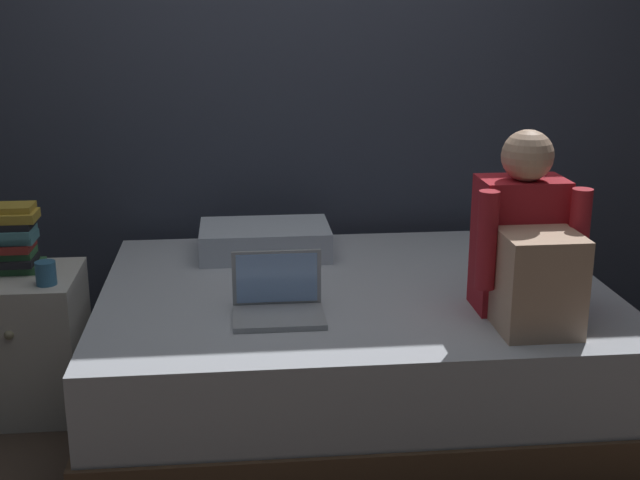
% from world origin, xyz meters
% --- Properties ---
extents(ground_plane, '(8.00, 8.00, 0.00)m').
position_xyz_m(ground_plane, '(0.00, 0.00, 0.00)').
color(ground_plane, '#47382D').
extents(wall_back, '(5.60, 0.10, 2.70)m').
position_xyz_m(wall_back, '(0.00, 1.20, 1.35)').
color(wall_back, '#383D4C').
rests_on(wall_back, ground_plane).
extents(bed, '(2.00, 1.50, 0.51)m').
position_xyz_m(bed, '(0.20, 0.30, 0.25)').
color(bed, brown).
rests_on(bed, ground_plane).
extents(nightstand, '(0.44, 0.46, 0.56)m').
position_xyz_m(nightstand, '(-1.10, 0.42, 0.28)').
color(nightstand, beige).
rests_on(nightstand, ground_plane).
extents(person_sitting, '(0.39, 0.44, 0.66)m').
position_xyz_m(person_sitting, '(0.74, -0.08, 0.76)').
color(person_sitting, '#B21E28').
rests_on(person_sitting, bed).
extents(laptop, '(0.32, 0.23, 0.22)m').
position_xyz_m(laptop, '(-0.12, 0.01, 0.57)').
color(laptop, '#9EA0A5').
rests_on(laptop, bed).
extents(pillow, '(0.56, 0.36, 0.13)m').
position_xyz_m(pillow, '(-0.13, 0.75, 0.58)').
color(pillow, silver).
rests_on(pillow, bed).
extents(book_stack, '(0.22, 0.17, 0.27)m').
position_xyz_m(book_stack, '(-1.13, 0.47, 0.69)').
color(book_stack, '#387042').
rests_on(book_stack, nightstand).
extents(mug, '(0.08, 0.08, 0.09)m').
position_xyz_m(mug, '(-0.97, 0.30, 0.61)').
color(mug, teal).
rests_on(mug, nightstand).
extents(clothes_pile, '(0.34, 0.19, 0.11)m').
position_xyz_m(clothes_pile, '(-0.19, 0.71, 0.56)').
color(clothes_pile, gray).
rests_on(clothes_pile, bed).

